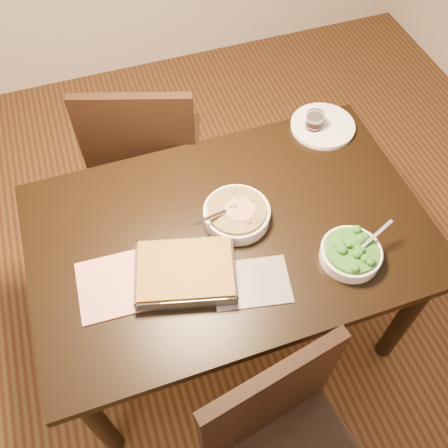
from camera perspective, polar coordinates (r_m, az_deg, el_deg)
name	(u,v)px	position (r m, az deg, el deg)	size (l,w,h in m)	color
ground	(228,319)	(2.41, 0.51, -10.82)	(4.00, 4.00, 0.00)	#401F12
table	(230,245)	(1.83, 0.66, -2.39)	(1.40, 0.90, 0.75)	black
magazine_a	(127,282)	(1.67, -11.02, -6.54)	(0.32, 0.23, 0.01)	#BA3539
magazine_b	(251,283)	(1.65, 3.15, -6.70)	(0.25, 0.18, 0.00)	#25252C
coaster	(313,130)	(2.11, 10.10, 10.57)	(0.12, 0.12, 0.00)	white
stew_bowl	(237,214)	(1.76, 1.46, 1.20)	(0.26, 0.24, 0.09)	white
broccoli_bowl	(351,253)	(1.72, 14.30, -3.25)	(0.23, 0.21, 0.08)	white
baking_dish	(186,272)	(1.64, -4.41, -5.49)	(0.37, 0.31, 0.06)	silver
wine_tumbler	(314,122)	(2.08, 10.28, 11.45)	(0.07, 0.07, 0.08)	black
dinner_plate	(323,126)	(2.12, 11.21, 10.94)	(0.26, 0.26, 0.02)	white
chair_far	(146,153)	(2.28, -8.89, 7.97)	(0.58, 0.58, 0.99)	black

